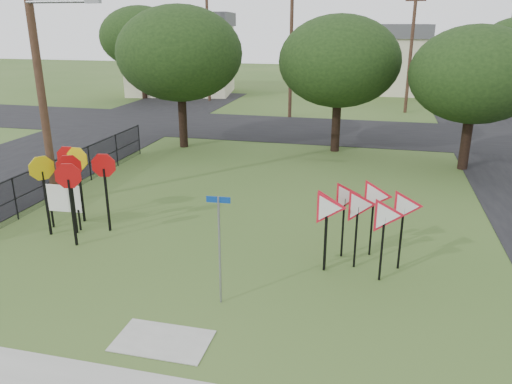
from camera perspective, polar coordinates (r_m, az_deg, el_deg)
ground at (r=13.03m, az=-6.29°, el=-10.62°), size 140.00×140.00×0.00m
street_left at (r=26.89m, az=-23.44°, el=3.57°), size 8.00×50.00×0.02m
street_far at (r=31.53m, az=6.17°, el=7.09°), size 60.00×8.00×0.02m
curb_pad at (r=11.16m, az=-10.63°, el=-16.38°), size 2.00×1.20×0.02m
street_name_sign at (r=11.59m, az=-4.20°, el=-5.80°), size 0.56×0.06×2.69m
stop_sign_cluster at (r=16.55m, az=-20.24°, el=1.96°), size 2.42×2.01×2.58m
yield_sign_cluster at (r=13.50m, az=11.75°, el=-1.83°), size 2.96×1.63×2.32m
info_board at (r=17.10m, az=-21.15°, el=-0.85°), size 1.19×0.11×1.49m
utility_pole_main at (r=18.89m, az=-23.64°, el=13.78°), size 3.55×0.33×10.00m
far_pole_a at (r=35.18m, az=4.02°, el=15.91°), size 1.40×0.24×9.00m
far_pole_b at (r=38.71m, az=17.27°, el=15.04°), size 1.40×0.24×8.50m
far_pole_c at (r=43.01m, az=-5.52°, el=16.40°), size 1.40×0.24×9.00m
fence_run at (r=21.25m, az=-20.10°, el=2.40°), size 0.05×11.55×1.50m
house_left at (r=48.20m, az=-8.54°, el=15.42°), size 10.58×8.88×7.20m
house_mid at (r=50.71m, az=14.17°, el=14.66°), size 8.40×8.40×6.20m
tree_near_left at (r=26.63m, az=-8.72°, el=15.36°), size 6.40×6.40×7.27m
tree_near_mid at (r=25.76m, az=9.50°, el=14.51°), size 6.00×6.00×6.80m
tree_near_right at (r=24.04m, az=23.75°, el=12.16°), size 5.60×5.60×6.33m
tree_far_left at (r=45.31m, az=-13.05°, el=16.87°), size 6.80×6.80×7.73m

